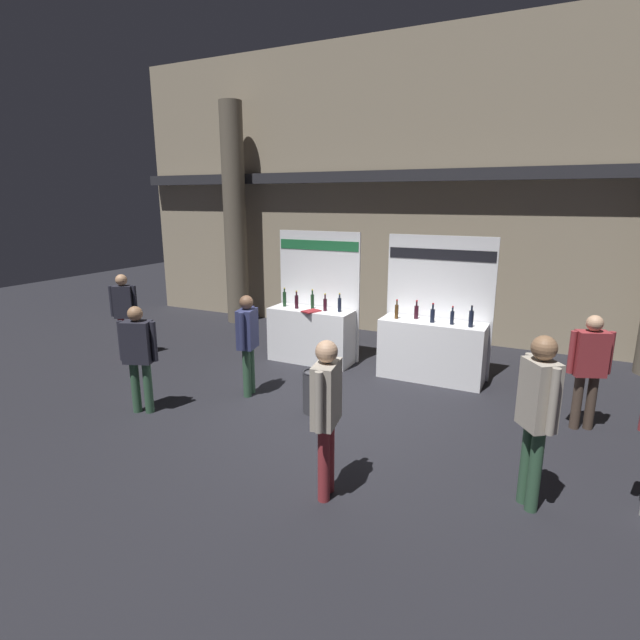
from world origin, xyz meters
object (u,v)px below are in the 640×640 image
Objects in this scene: exhibitor_booth_0 at (312,329)px; visitor_5 at (124,309)px; visitor_0 at (326,405)px; visitor_4 at (537,408)px; visitor_2 at (138,350)px; visitor_7 at (589,363)px; visitor_6 at (248,337)px; exhibitor_booth_1 at (432,344)px; trash_bin at (314,392)px.

visitor_5 is at bearing -157.82° from exhibitor_booth_0.
visitor_0 is at bearing -61.05° from exhibitor_booth_0.
exhibitor_booth_0 is 5.17m from visitor_4.
visitor_2 is 1.00× the size of visitor_7.
visitor_6 is (-4.19, 1.20, -0.12)m from visitor_4.
visitor_5 is 1.02× the size of visitor_6.
exhibitor_booth_0 is 2.29m from exhibitor_booth_1.
trash_bin is at bearing -109.17° from visitor_6.
visitor_6 is at bearing 169.94° from visitor_7.
visitor_6 is at bearing -93.70° from exhibitor_booth_0.
visitor_5 is at bearing 120.77° from visitor_2.
visitor_2 reaches higher than trash_bin.
visitor_7 is (4.72, 1.00, -0.02)m from visitor_6.
visitor_6 is (-0.13, -1.95, 0.33)m from exhibitor_booth_0.
visitor_0 is 2.05m from visitor_4.
trash_bin is 3.24m from visitor_4.
visitor_0 is 1.04× the size of visitor_5.
visitor_4 reaches higher than visitor_5.
exhibitor_booth_0 is at bearing 146.25° from visitor_7.
trash_bin is 3.73m from visitor_7.
exhibitor_booth_1 is 3.69m from visitor_4.
exhibitor_booth_0 is 1.50× the size of visitor_5.
exhibitor_booth_0 is at bearing 19.36° from visitor_0.
visitor_0 is at bearing -55.29° from visitor_5.
visitor_4 is (1.91, 0.73, 0.06)m from visitor_0.
visitor_6 reaches higher than visitor_2.
exhibitor_booth_0 is 1.44× the size of visitor_0.
exhibitor_booth_0 is 4.47m from visitor_0.
visitor_0 is 3.82m from visitor_7.
visitor_6 is at bearing -140.33° from exhibitor_booth_1.
exhibitor_booth_1 is 1.51× the size of visitor_6.
visitor_4 is 4.36m from visitor_6.
visitor_0 is (2.15, -3.89, 0.40)m from exhibitor_booth_0.
visitor_0 reaches higher than visitor_7.
exhibitor_booth_0 reaches higher than trash_bin.
trash_bin is 0.38× the size of visitor_5.
visitor_2 is 0.97× the size of visitor_5.
visitor_0 is 1.07× the size of visitor_7.
visitor_5 reaches higher than visitor_2.
exhibitor_booth_1 is 2.47m from trash_bin.
visitor_2 reaches higher than visitor_7.
visitor_5 is at bearing 161.07° from visitor_7.
visitor_0 is at bearing -91.97° from exhibitor_booth_1.
visitor_4 reaches higher than visitor_7.
visitor_7 is (4.60, -0.96, 0.31)m from exhibitor_booth_0.
trash_bin is 0.40× the size of visitor_7.
trash_bin is (1.10, -2.09, -0.31)m from exhibitor_booth_0.
visitor_2 is 5.21m from visitor_4.
visitor_5 reaches higher than trash_bin.
visitor_7 is at bearing -49.21° from visitor_4.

